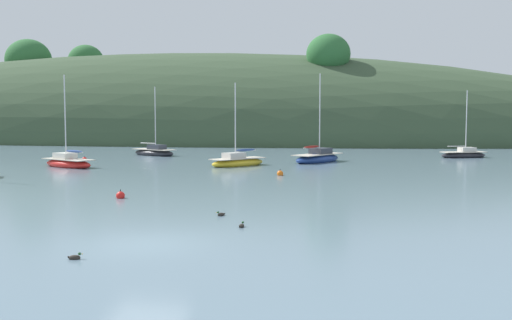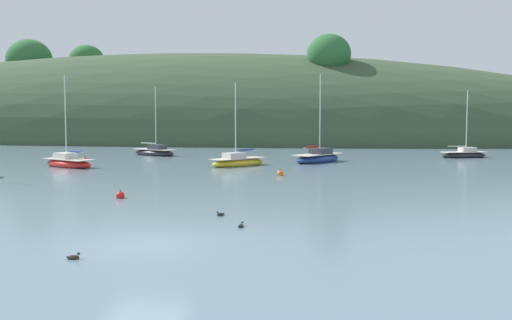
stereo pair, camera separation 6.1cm
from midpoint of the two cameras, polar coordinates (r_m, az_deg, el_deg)
ground_plane at (r=19.48m, az=-10.62°, el=-8.02°), size 400.00×400.00×0.00m
far_shoreline_hill at (r=95.46m, az=-9.20°, el=1.91°), size 150.00×36.00×30.51m
sailboat_grey_yawl at (r=60.97m, az=-9.80°, el=0.76°), size 5.55×4.00×7.19m
sailboat_navy_dinghy at (r=51.87m, az=6.09°, el=0.21°), size 4.67×6.18×7.97m
sailboat_black_sloop at (r=49.18m, az=-17.75°, el=-0.24°), size 5.55×4.09×7.53m
sailboat_blue_center at (r=47.81m, az=-1.75°, el=-0.17°), size 4.60×5.20×6.93m
sailboat_cream_ketch at (r=60.57m, az=19.60°, el=0.52°), size 4.90×3.22×6.69m
mooring_buoy_outer at (r=30.16m, az=-13.00°, el=-3.40°), size 0.44×0.44×0.54m
mooring_buoy_inner at (r=40.35m, az=2.40°, el=-1.33°), size 0.44×0.44×0.54m
mooring_buoy_channel at (r=55.36m, az=-16.28°, el=0.06°), size 0.44×0.44×0.54m
duck_trailing at (r=24.40m, az=-3.41°, el=-5.30°), size 0.36×0.37×0.24m
duck_lone_right at (r=17.97m, az=-17.22°, el=-9.03°), size 0.42×0.27×0.24m
duck_straggler at (r=21.92m, az=-1.40°, el=-6.41°), size 0.23×0.43×0.24m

